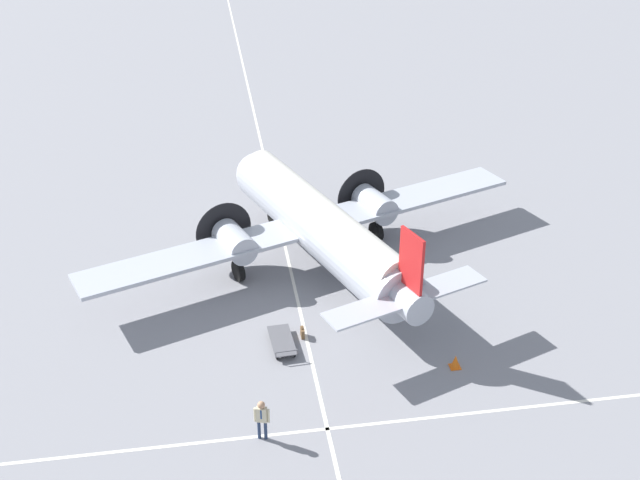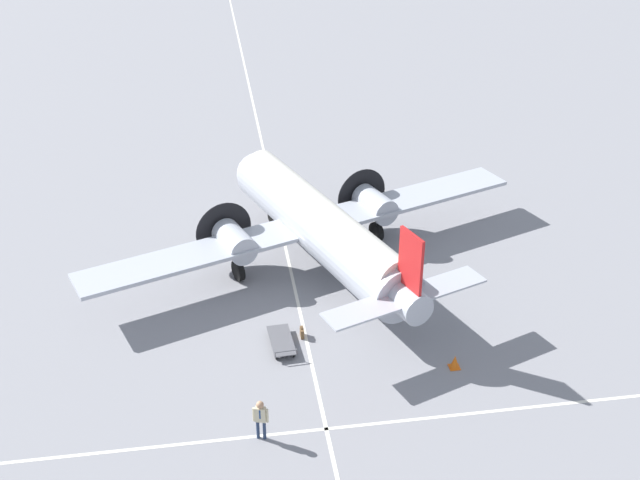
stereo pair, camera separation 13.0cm
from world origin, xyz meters
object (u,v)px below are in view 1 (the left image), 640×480
object	(u,v)px
suitcase_near_door	(302,333)
traffic_cone	(455,362)
crew_foreground	(262,416)
baggage_cart	(282,341)
airliner_main	(316,222)

from	to	relation	value
suitcase_near_door	traffic_cone	xyz separation A→B (m)	(3.16, 6.19, 0.06)
traffic_cone	suitcase_near_door	bearing A→B (deg)	-117.05
crew_foreground	suitcase_near_door	bearing A→B (deg)	-94.33
crew_foreground	baggage_cart	xyz separation A→B (m)	(-5.65, 1.39, -0.83)
airliner_main	traffic_cone	size ratio (longest dim) A/B	37.88
suitcase_near_door	baggage_cart	distance (m)	1.13
airliner_main	baggage_cart	bearing A→B (deg)	138.67
baggage_cart	suitcase_near_door	bearing A→B (deg)	-64.68
suitcase_near_door	traffic_cone	bearing A→B (deg)	62.95
airliner_main	suitcase_near_door	distance (m)	6.70
crew_foreground	baggage_cart	bearing A→B (deg)	-87.14
crew_foreground	traffic_cone	size ratio (longest dim) A/B	2.93
airliner_main	baggage_cart	distance (m)	7.46
airliner_main	suitcase_near_door	size ratio (longest dim) A/B	47.61
baggage_cart	traffic_cone	distance (m)	7.65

